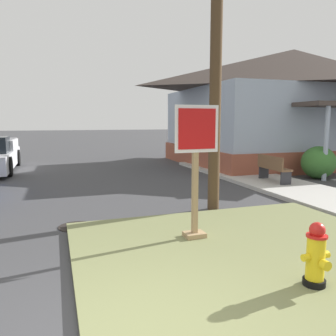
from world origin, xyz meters
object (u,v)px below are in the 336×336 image
manhole_cover (76,226)px  street_bench (273,167)px  fire_hydrant (316,256)px  stop_sign (196,173)px

manhole_cover → street_bench: size_ratio=0.48×
fire_hydrant → street_bench: (3.80, 6.16, 0.13)m
fire_hydrant → manhole_cover: 4.48m
fire_hydrant → stop_sign: stop_sign is taller
fire_hydrant → stop_sign: size_ratio=0.35×
stop_sign → street_bench: size_ratio=1.58×
stop_sign → street_bench: (4.52, 4.08, -0.64)m
stop_sign → street_bench: 6.12m
street_bench → fire_hydrant: bearing=-121.7°
stop_sign → manhole_cover: stop_sign is taller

